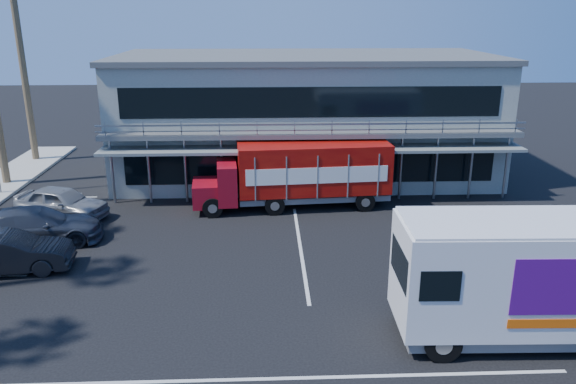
{
  "coord_description": "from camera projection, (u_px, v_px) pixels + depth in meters",
  "views": [
    {
      "loc": [
        0.54,
        -19.25,
        9.76
      ],
      "look_at": [
        1.5,
        3.77,
        2.3
      ],
      "focal_mm": 35.0,
      "sensor_mm": 36.0,
      "label": 1
    }
  ],
  "objects": [
    {
      "name": "ground",
      "position": [
        253.0,
        281.0,
        21.28
      ],
      "size": [
        120.0,
        120.0,
        0.0
      ],
      "primitive_type": "plane",
      "color": "black",
      "rests_on": "ground"
    },
    {
      "name": "parked_car_b",
      "position": [
        9.0,
        253.0,
        21.81
      ],
      "size": [
        4.91,
        2.25,
        1.56
      ],
      "primitive_type": "imported",
      "rotation": [
        0.0,
        0.0,
        1.7
      ],
      "color": "black",
      "rests_on": "ground"
    },
    {
      "name": "building",
      "position": [
        305.0,
        115.0,
        34.47
      ],
      "size": [
        22.4,
        12.0,
        7.3
      ],
      "color": "gray",
      "rests_on": "ground"
    },
    {
      "name": "parked_car_e",
      "position": [
        61.0,
        203.0,
        27.51
      ],
      "size": [
        4.97,
        3.2,
        1.58
      ],
      "primitive_type": "imported",
      "rotation": [
        0.0,
        0.0,
        1.26
      ],
      "color": "gray",
      "rests_on": "ground"
    },
    {
      "name": "white_van",
      "position": [
        530.0,
        277.0,
        16.97
      ],
      "size": [
        8.07,
        2.95,
        3.91
      ],
      "rotation": [
        0.0,
        0.0,
        -0.03
      ],
      "color": "silver",
      "rests_on": "ground"
    },
    {
      "name": "red_truck",
      "position": [
        300.0,
        173.0,
        28.73
      ],
      "size": [
        10.17,
        3.15,
        3.37
      ],
      "rotation": [
        0.0,
        0.0,
        0.08
      ],
      "color": "maroon",
      "rests_on": "ground"
    },
    {
      "name": "parked_car_d",
      "position": [
        36.0,
        226.0,
        24.46
      ],
      "size": [
        5.88,
        3.2,
        1.62
      ],
      "primitive_type": "imported",
      "rotation": [
        0.0,
        0.0,
        1.74
      ],
      "color": "#2E333E",
      "rests_on": "ground"
    }
  ]
}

